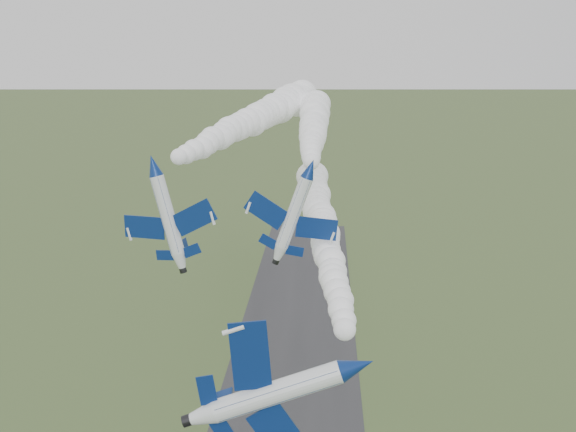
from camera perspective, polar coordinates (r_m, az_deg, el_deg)
name	(u,v)px	position (r m, az deg, el deg)	size (l,w,h in m)	color
jet_lead	(358,367)	(46.04, 6.23, -13.19)	(4.46, 14.19, 11.13)	white
smoke_trail_jet_lead	(323,227)	(75.63, 3.12, -0.98)	(4.49, 56.46, 4.49)	white
jet_pair_left	(153,165)	(65.82, -11.91, 4.43)	(10.32, 12.47, 3.77)	white
smoke_trail_jet_pair_left	(257,118)	(97.89, -2.75, 8.66)	(5.95, 64.75, 5.95)	white
jet_pair_right	(310,169)	(63.44, 2.00, 4.24)	(9.04, 11.53, 3.84)	white
smoke_trail_jet_pair_right	(314,124)	(93.65, 2.30, 8.13)	(5.09, 56.12, 5.09)	white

